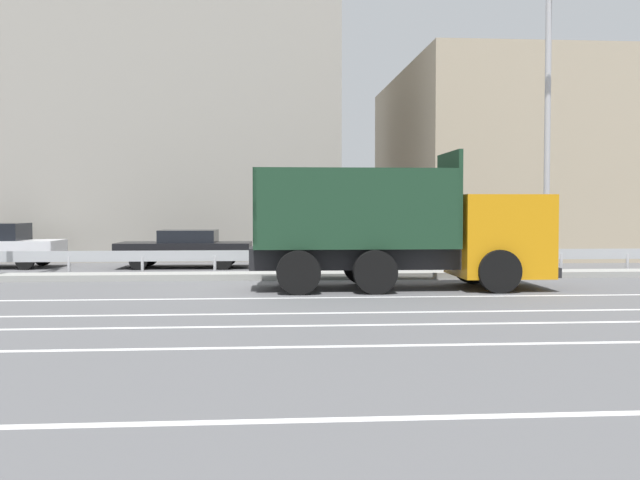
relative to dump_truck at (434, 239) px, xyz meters
name	(u,v)px	position (x,y,z in m)	size (l,w,h in m)	color
ground_plane	(249,288)	(-4.66, 0.41, -1.25)	(320.00, 320.00, 0.00)	#565659
lane_strip_0	(411,297)	(-0.94, -1.79, -1.24)	(53.78, 0.16, 0.01)	silver
lane_strip_1	(437,312)	(-0.94, -4.30, -1.24)	(53.78, 0.16, 0.01)	silver
lane_strip_2	(458,324)	(-0.94, -5.85, -1.24)	(53.78, 0.16, 0.01)	silver
lane_strip_3	(493,344)	(-0.94, -7.82, -1.24)	(53.78, 0.16, 0.01)	silver
lane_strip_4	(613,413)	(-0.94, -11.60, -1.24)	(53.78, 0.16, 0.01)	silver
median_island	(250,276)	(-4.66, 2.97, -1.16)	(29.58, 1.10, 0.18)	gray
median_guardrail	(251,257)	(-4.66, 3.84, -0.68)	(53.78, 0.09, 0.78)	#9EA0A5
dump_truck	(434,239)	(0.00, 0.00, 0.00)	(7.52, 2.68, 3.43)	orange
median_road_sign	(515,239)	(3.14, 2.97, -0.11)	(0.70, 0.16, 2.18)	white
street_lamp_2	(550,87)	(4.15, 3.02, 4.37)	(0.71, 2.22, 10.25)	#ADADB2
parked_car_3	(186,248)	(-6.93, 7.35, -0.57)	(4.59, 2.17, 1.30)	black
parked_car_4	(358,247)	(-0.94, 7.46, -0.56)	(3.91, 2.02, 1.36)	black
background_building_0	(76,99)	(-12.37, 14.97, 5.59)	(22.22, 10.18, 13.67)	gray
background_building_1	(638,165)	(13.48, 15.58, 2.87)	(22.94, 14.42, 8.23)	tan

